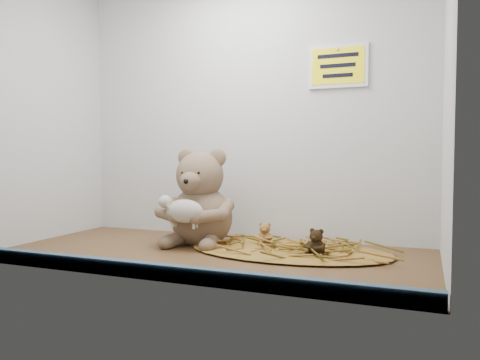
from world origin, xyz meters
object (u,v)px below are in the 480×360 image
at_px(mini_teddy_tan, 265,232).
at_px(mini_teddy_brown, 316,241).
at_px(toy_lamb, 185,211).
at_px(main_teddy, 201,197).

distance_m(mini_teddy_tan, mini_teddy_brown, 0.20).
bearing_deg(mini_teddy_brown, toy_lamb, -161.72).
distance_m(main_teddy, mini_teddy_tan, 0.23).
distance_m(main_teddy, toy_lamb, 0.11).
distance_m(main_teddy, mini_teddy_brown, 0.39).
bearing_deg(mini_teddy_tan, main_teddy, 179.85).
relative_size(toy_lamb, mini_teddy_brown, 2.07).
bearing_deg(main_teddy, mini_teddy_brown, -11.44).
relative_size(main_teddy, mini_teddy_brown, 4.15).
bearing_deg(main_teddy, mini_teddy_tan, 8.04).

